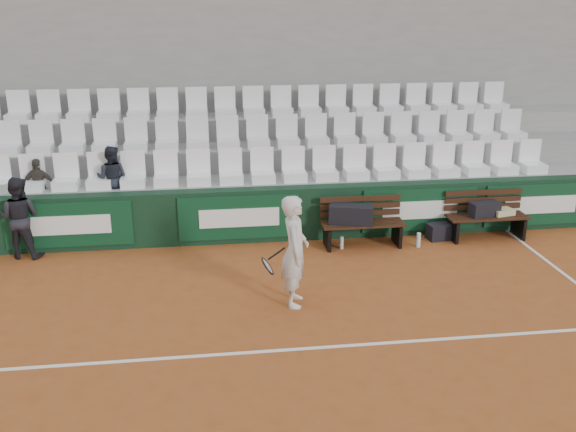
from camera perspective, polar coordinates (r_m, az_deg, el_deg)
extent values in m
plane|color=#9E4F23|center=(8.43, -1.27, -11.91)|extent=(80.00, 80.00, 0.00)
cube|color=white|center=(8.43, -1.27, -11.89)|extent=(18.00, 0.06, 0.01)
cube|color=#10311C|center=(11.85, -3.44, 0.10)|extent=(18.00, 0.30, 1.00)
cube|color=#0C381E|center=(11.91, -18.91, -0.73)|extent=(2.20, 0.04, 0.82)
cube|color=#0C381E|center=(11.68, -4.35, -0.12)|extent=(2.20, 0.04, 0.82)
cube|color=#0C381E|center=(12.32, 11.63, 0.56)|extent=(2.20, 0.04, 0.82)
cube|color=#0C381E|center=(13.29, 21.47, 0.97)|extent=(2.20, 0.04, 0.82)
cube|color=#969693|center=(12.45, -3.65, 1.02)|extent=(18.00, 0.95, 1.00)
cube|color=gray|center=(13.29, -3.97, 3.19)|extent=(18.00, 0.95, 1.45)
cube|color=gray|center=(14.15, -4.25, 5.10)|extent=(18.00, 0.95, 1.90)
cube|color=gray|center=(14.52, -4.52, 10.48)|extent=(18.00, 0.30, 4.40)
cube|color=white|center=(12.05, -3.67, 4.45)|extent=(11.90, 0.44, 0.63)
cube|color=silver|center=(12.88, -4.02, 7.44)|extent=(11.90, 0.44, 0.63)
cube|color=silver|center=(13.73, -4.33, 10.06)|extent=(11.90, 0.44, 0.63)
cube|color=#371D10|center=(11.74, 6.63, -1.62)|extent=(1.50, 0.56, 0.45)
cube|color=#361C10|center=(12.58, 17.19, -0.94)|extent=(1.50, 0.56, 0.45)
cube|color=black|center=(11.56, 5.63, 0.16)|extent=(0.84, 0.53, 0.34)
cube|color=black|center=(12.46, 17.07, 0.60)|extent=(0.60, 0.36, 0.26)
cube|color=#C6C080|center=(12.65, 18.52, 0.36)|extent=(0.44, 0.35, 0.11)
cube|color=black|center=(12.35, 13.41, -1.34)|extent=(0.53, 0.36, 0.30)
cylinder|color=silver|center=(11.60, 4.79, -2.38)|extent=(0.07, 0.07, 0.23)
cylinder|color=silver|center=(11.87, 11.52, -2.11)|extent=(0.08, 0.08, 0.27)
imported|color=silver|center=(9.28, 0.61, -3.13)|extent=(0.49, 0.67, 1.67)
torus|color=black|center=(9.32, -1.84, -4.48)|extent=(0.19, 0.30, 0.26)
cylinder|color=black|center=(9.26, -1.03, -3.37)|extent=(0.26, 0.03, 0.20)
imported|color=black|center=(11.94, -22.75, -0.13)|extent=(0.80, 0.69, 1.44)
imported|color=#36322B|center=(12.40, -21.48, 4.50)|extent=(0.61, 0.29, 1.02)
imported|color=black|center=(12.13, -15.54, 5.30)|extent=(0.67, 0.58, 1.21)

